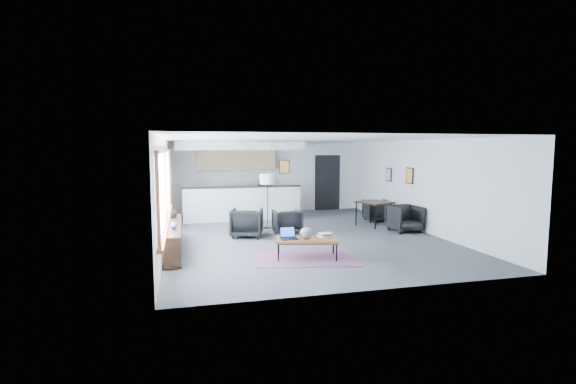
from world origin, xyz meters
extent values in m
cube|color=#464648|center=(0.00, 0.00, -0.01)|extent=(7.00, 9.00, 0.01)
cube|color=white|center=(0.00, 0.00, 2.60)|extent=(7.00, 9.00, 0.01)
cube|color=silver|center=(0.00, 4.50, 1.30)|extent=(7.00, 0.01, 2.60)
cube|color=silver|center=(0.00, -4.50, 1.30)|extent=(7.00, 0.01, 2.60)
cube|color=silver|center=(-3.50, 0.00, 1.30)|extent=(0.01, 9.00, 2.60)
cube|color=silver|center=(3.50, 0.00, 1.30)|extent=(0.01, 9.00, 2.60)
cube|color=#8CBFFF|center=(-3.47, -0.90, 1.50)|extent=(0.02, 5.80, 1.55)
cube|color=brown|center=(-3.44, -0.90, 0.70)|extent=(0.10, 5.95, 0.06)
cube|color=brown|center=(-3.45, -0.90, 2.30)|extent=(0.06, 5.95, 0.06)
cube|color=brown|center=(-3.45, -3.80, 1.50)|extent=(0.06, 0.06, 1.60)
cube|color=brown|center=(-3.45, -0.90, 1.50)|extent=(0.06, 0.06, 1.60)
cube|color=brown|center=(-3.45, 2.00, 1.50)|extent=(0.06, 0.06, 1.60)
cube|color=black|center=(-3.30, -1.00, 0.62)|extent=(0.35, 3.00, 0.05)
cube|color=black|center=(-3.30, -1.00, 0.05)|extent=(0.35, 3.00, 0.05)
cube|color=black|center=(-3.30, -2.45, 0.33)|extent=(0.33, 0.04, 0.55)
cube|color=black|center=(-3.30, -1.00, 0.33)|extent=(0.33, 0.04, 0.55)
cube|color=black|center=(-3.30, 0.45, 0.33)|extent=(0.33, 0.04, 0.55)
cube|color=#3359A5|center=(-3.30, -2.30, 0.17)|extent=(0.18, 0.04, 0.20)
cube|color=silver|center=(-3.30, -2.13, 0.18)|extent=(0.18, 0.04, 0.22)
cube|color=maroon|center=(-3.30, -1.96, 0.20)|extent=(0.18, 0.04, 0.24)
cube|color=black|center=(-3.30, -1.79, 0.17)|extent=(0.18, 0.04, 0.20)
cube|color=#3359A5|center=(-3.30, -1.62, 0.18)|extent=(0.18, 0.04, 0.22)
cube|color=silver|center=(-3.30, -1.45, 0.20)|extent=(0.18, 0.04, 0.24)
cube|color=maroon|center=(-3.30, -1.28, 0.17)|extent=(0.18, 0.04, 0.20)
cube|color=black|center=(-3.30, -1.11, 0.18)|extent=(0.18, 0.04, 0.22)
cube|color=#3359A5|center=(-3.30, -0.94, 0.20)|extent=(0.18, 0.03, 0.24)
cube|color=silver|center=(-3.30, -0.77, 0.17)|extent=(0.18, 0.03, 0.20)
cube|color=maroon|center=(-3.30, -0.60, 0.18)|extent=(0.18, 0.03, 0.22)
cube|color=black|center=(-3.30, -0.43, 0.20)|extent=(0.18, 0.04, 0.24)
cube|color=black|center=(-3.30, -0.20, 0.73)|extent=(0.14, 0.02, 0.18)
sphere|color=#264C99|center=(-3.28, -1.60, 0.71)|extent=(0.14, 0.14, 0.14)
cube|color=white|center=(-1.20, 2.70, 0.55)|extent=(3.80, 0.25, 1.10)
cube|color=black|center=(-1.20, 2.70, 1.11)|extent=(3.85, 0.32, 0.04)
cube|color=white|center=(-1.20, 4.15, 0.45)|extent=(3.80, 0.60, 0.90)
cube|color=#2D2D2D|center=(-1.20, 4.15, 0.91)|extent=(3.82, 0.62, 0.04)
cube|color=tan|center=(-1.20, 4.30, 1.95)|extent=(2.80, 0.35, 0.70)
cube|color=white|center=(-1.20, 3.60, 2.45)|extent=(4.20, 1.80, 0.30)
cube|color=black|center=(0.20, 2.71, 1.75)|extent=(0.35, 0.03, 0.45)
cube|color=orange|center=(0.20, 2.69, 1.75)|extent=(0.30, 0.01, 0.40)
cube|color=black|center=(2.30, 4.42, 1.05)|extent=(1.00, 0.12, 2.10)
cube|color=white|center=(1.78, 4.43, 1.05)|extent=(0.06, 0.10, 2.10)
cube|color=white|center=(2.82, 4.43, 1.05)|extent=(0.06, 0.10, 2.10)
cube|color=white|center=(2.30, 4.43, 2.12)|extent=(1.10, 0.10, 0.06)
cube|color=silver|center=(-0.60, 2.20, 2.56)|extent=(1.60, 0.04, 0.04)
cylinder|color=silver|center=(-1.25, 2.20, 2.48)|extent=(0.07, 0.07, 0.09)
cylinder|color=silver|center=(-0.80, 2.20, 2.48)|extent=(0.07, 0.07, 0.09)
cylinder|color=silver|center=(-0.35, 2.20, 2.48)|extent=(0.07, 0.07, 0.09)
cylinder|color=silver|center=(0.10, 2.20, 2.48)|extent=(0.07, 0.07, 0.09)
cube|color=black|center=(3.47, 0.40, 1.55)|extent=(0.03, 0.38, 0.48)
cube|color=orange|center=(3.46, 0.40, 1.55)|extent=(0.00, 0.32, 0.42)
cube|color=black|center=(3.47, 1.70, 1.50)|extent=(0.03, 0.34, 0.44)
cube|color=#859FC5|center=(3.46, 1.70, 1.50)|extent=(0.00, 0.28, 0.38)
cube|color=#693A52|center=(-0.50, -2.25, 0.01)|extent=(2.40, 1.86, 0.01)
cube|color=brown|center=(-0.50, -2.25, 0.41)|extent=(1.45, 1.01, 0.05)
cube|color=black|center=(-1.17, -2.40, 0.19)|extent=(0.04, 0.04, 0.39)
cube|color=black|center=(-1.02, -1.81, 0.19)|extent=(0.04, 0.04, 0.39)
cube|color=black|center=(0.01, -2.69, 0.19)|extent=(0.04, 0.04, 0.39)
cube|color=black|center=(0.16, -2.10, 0.19)|extent=(0.04, 0.04, 0.39)
cube|color=black|center=(-0.58, -2.54, 0.38)|extent=(1.23, 0.33, 0.03)
cube|color=black|center=(-0.43, -1.95, 0.38)|extent=(1.23, 0.33, 0.03)
cube|color=black|center=(-0.89, -2.23, 0.44)|extent=(0.34, 0.26, 0.02)
cube|color=black|center=(-0.90, -2.10, 0.56)|extent=(0.34, 0.07, 0.22)
cube|color=blue|center=(-0.90, -2.11, 0.56)|extent=(0.31, 0.06, 0.19)
sphere|color=gray|center=(-0.53, -2.30, 0.56)|extent=(0.25, 0.25, 0.25)
cube|color=silver|center=(-0.07, -2.20, 0.45)|extent=(0.34, 0.30, 0.04)
cube|color=#3359A5|center=(-0.07, -2.20, 0.48)|extent=(0.31, 0.27, 0.03)
cube|color=silver|center=(-0.07, -2.22, 0.51)|extent=(0.29, 0.25, 0.03)
cube|color=#E5590C|center=(-0.41, -2.42, 0.43)|extent=(0.11, 0.11, 0.01)
imported|color=black|center=(-1.44, 0.23, 0.41)|extent=(0.98, 0.95, 0.83)
imported|color=black|center=(-0.31, 0.28, 0.37)|extent=(0.73, 0.68, 0.75)
cylinder|color=black|center=(-0.65, 1.32, 0.02)|extent=(0.36, 0.36, 0.03)
cylinder|color=black|center=(-0.65, 1.32, 0.70)|extent=(0.03, 0.03, 1.35)
cylinder|color=beige|center=(-0.65, 1.32, 1.45)|extent=(0.60, 0.60, 0.30)
cube|color=black|center=(2.57, 0.83, 0.73)|extent=(1.15, 1.15, 0.04)
cylinder|color=black|center=(2.35, 0.32, 0.35)|extent=(0.05, 0.05, 0.71)
cylinder|color=black|center=(2.06, 1.05, 0.35)|extent=(0.05, 0.05, 0.71)
cylinder|color=black|center=(3.08, 0.61, 0.35)|extent=(0.05, 0.05, 0.71)
cylinder|color=black|center=(2.79, 1.34, 0.35)|extent=(0.05, 0.05, 0.71)
imported|color=black|center=(3.00, -0.21, 0.35)|extent=(0.72, 0.68, 0.71)
imported|color=black|center=(3.00, 1.58, 0.33)|extent=(0.71, 0.68, 0.66)
imported|color=black|center=(-0.16, 4.15, 1.10)|extent=(0.53, 0.35, 0.34)
camera|label=1|loc=(-3.04, -10.69, 2.36)|focal=26.00mm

